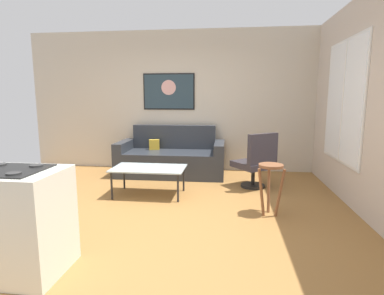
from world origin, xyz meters
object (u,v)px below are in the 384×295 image
object	(u,v)px
coffee_table	(149,169)
bar_stool	(271,177)
armchair	(257,161)
couch	(172,159)
wall_painting	(169,92)

from	to	relation	value
coffee_table	bar_stool	world-z (taller)	bar_stool
coffee_table	bar_stool	bearing A→B (deg)	-19.20
bar_stool	armchair	bearing A→B (deg)	93.59
armchair	coffee_table	bearing A→B (deg)	-160.79
couch	coffee_table	world-z (taller)	couch
couch	wall_painting	size ratio (longest dim) A/B	1.93
coffee_table	wall_painting	bearing A→B (deg)	91.18
couch	wall_painting	distance (m)	1.38
armchair	bar_stool	xyz separation A→B (m)	(0.07, -1.17, 0.05)
armchair	wall_painting	world-z (taller)	wall_painting
bar_stool	wall_painting	world-z (taller)	wall_painting
couch	coffee_table	size ratio (longest dim) A/B	1.86
armchair	wall_painting	size ratio (longest dim) A/B	0.88
couch	bar_stool	size ratio (longest dim) A/B	3.09
coffee_table	wall_painting	world-z (taller)	wall_painting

